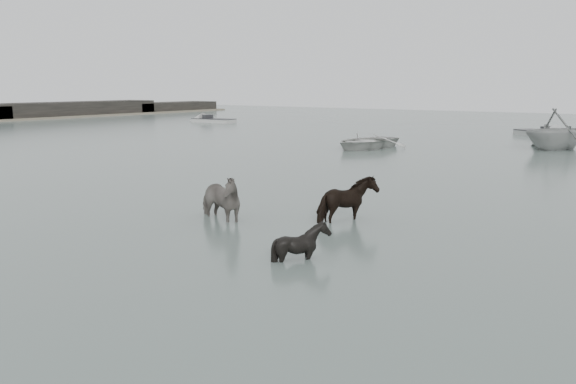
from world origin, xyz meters
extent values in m
plane|color=#4A5851|center=(0.00, 0.00, 0.00)|extent=(140.00, 140.00, 0.00)
imported|color=black|center=(-1.10, 0.59, 0.81)|extent=(2.06, 1.27, 1.62)
imported|color=black|center=(1.85, 2.45, 0.72)|extent=(1.27, 1.47, 1.43)
imported|color=black|center=(2.64, -0.99, 0.58)|extent=(1.23, 1.14, 1.16)
imported|color=silver|center=(-6.05, 18.74, 0.50)|extent=(4.17, 5.31, 1.00)
imported|color=#A4A6A4|center=(3.12, 24.33, 1.23)|extent=(5.85, 6.06, 2.45)
cube|color=black|center=(-50.00, 28.00, 0.95)|extent=(4.50, 24.00, 1.50)
cube|color=black|center=(-50.00, 45.00, 0.75)|extent=(4.50, 14.00, 1.10)
camera|label=1|loc=(8.89, -10.38, 3.56)|focal=35.00mm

